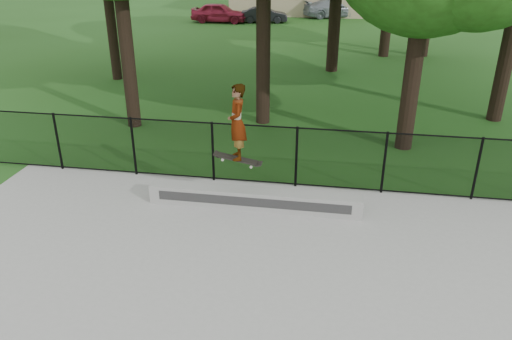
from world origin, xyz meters
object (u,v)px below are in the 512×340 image
object	(u,v)px
car_b	(264,15)
car_c	(333,8)
skater_airborne	(237,124)
car_a	(219,13)
grind_ledge	(254,199)

from	to	relation	value
car_b	car_c	bearing A→B (deg)	-61.70
car_c	skater_airborne	bearing A→B (deg)	155.38
car_a	skater_airborne	world-z (taller)	skater_airborne
car_a	car_b	world-z (taller)	car_a
grind_ledge	car_b	distance (m)	27.54
grind_ledge	skater_airborne	world-z (taller)	skater_airborne
car_b	car_c	xyz separation A→B (m)	(4.80, 3.49, 0.13)
car_b	skater_airborne	distance (m)	27.68
grind_ledge	car_b	world-z (taller)	car_b
car_a	car_b	size ratio (longest dim) A/B	1.34
car_c	skater_airborne	world-z (taller)	skater_airborne
grind_ledge	car_a	distance (m)	27.74
grind_ledge	car_b	size ratio (longest dim) A/B	1.56
grind_ledge	car_a	bearing A→B (deg)	104.90
grind_ledge	skater_airborne	distance (m)	1.80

